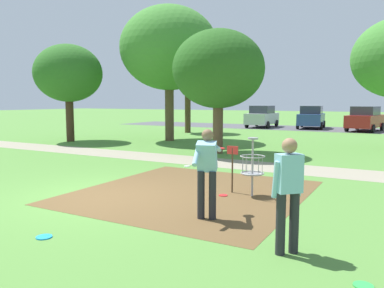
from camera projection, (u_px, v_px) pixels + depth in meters
ground_plane at (100, 196)px, 8.99m from camera, size 160.00×160.00×0.00m
dirt_tee_pad at (192, 192)px, 9.42m from camera, size 5.20×5.58×0.01m
disc_golf_basket at (250, 164)px, 8.98m from camera, size 0.98×0.58×1.39m
player_foreground_watching at (288, 189)px, 5.52m from camera, size 0.45×0.45×1.71m
player_throwing at (207, 168)px, 7.19m from camera, size 0.46×1.17×1.71m
frisbee_near_basket at (223, 195)px, 9.05m from camera, size 0.21×0.21×0.02m
frisbee_by_tee at (44, 237)px, 6.28m from camera, size 0.26×0.26×0.02m
frisbee_mid_grass at (187, 166)px, 13.11m from camera, size 0.21×0.21×0.02m
frisbee_scattered_b at (363, 286)px, 4.62m from camera, size 0.24×0.24×0.02m
tree_near_left at (218, 69)px, 16.04m from camera, size 3.87×3.87×5.22m
tree_near_right at (169, 49)px, 21.15m from camera, size 5.43×5.43×7.45m
tree_mid_left at (188, 71)px, 26.66m from camera, size 3.22×3.22×5.72m
tree_mid_center at (68, 74)px, 20.90m from camera, size 3.68×3.68×5.31m
parking_lot_strip at (317, 129)px, 30.93m from camera, size 36.00×6.00×0.01m
parked_car_leftmost at (262, 116)px, 32.62m from camera, size 2.04×4.23×1.84m
parked_car_center_left at (311, 117)px, 31.30m from camera, size 2.29×4.36×1.84m
parked_car_center_right at (365, 119)px, 28.41m from camera, size 2.50×4.45×1.84m
gravel_path at (211, 162)px, 14.09m from camera, size 40.00×1.92×0.00m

